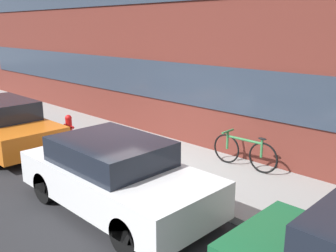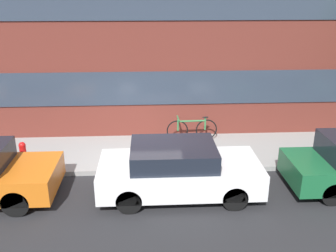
{
  "view_description": "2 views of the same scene",
  "coord_description": "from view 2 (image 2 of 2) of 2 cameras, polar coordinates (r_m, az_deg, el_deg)",
  "views": [
    {
      "loc": [
        6.09,
        -4.88,
        3.27
      ],
      "look_at": [
        0.79,
        0.49,
        1.26
      ],
      "focal_mm": 40.0,
      "sensor_mm": 36.0,
      "label": 1
    },
    {
      "loc": [
        0.27,
        -9.24,
        4.88
      ],
      "look_at": [
        0.78,
        0.17,
        1.36
      ],
      "focal_mm": 40.0,
      "sensor_mm": 36.0,
      "label": 2
    }
  ],
  "objects": [
    {
      "name": "ground_plane",
      "position": [
        10.45,
        -4.27,
        -7.38
      ],
      "size": [
        56.0,
        56.0,
        0.0
      ],
      "primitive_type": "plane",
      "color": "#232326"
    },
    {
      "name": "sidewalk_strip",
      "position": [
        11.58,
        -4.18,
        -4.11
      ],
      "size": [
        28.0,
        2.57,
        0.14
      ],
      "color": "gray",
      "rests_on": "ground_plane"
    },
    {
      "name": "rowhouse_facade",
      "position": [
        12.28,
        -4.56,
        16.61
      ],
      "size": [
        28.0,
        1.02,
        8.1
      ],
      "color": "maroon",
      "rests_on": "ground_plane"
    },
    {
      "name": "parked_car_white",
      "position": [
        9.24,
        1.55,
        -6.66
      ],
      "size": [
        3.93,
        1.76,
        1.31
      ],
      "color": "silver",
      "rests_on": "ground_plane"
    },
    {
      "name": "fire_hydrant",
      "position": [
        11.28,
        -21.19,
        -3.91
      ],
      "size": [
        0.47,
        0.26,
        0.68
      ],
      "color": "red",
      "rests_on": "sidewalk_strip"
    },
    {
      "name": "bicycle",
      "position": [
        12.19,
        3.65,
        -0.41
      ],
      "size": [
        1.66,
        0.44,
        0.8
      ],
      "rotation": [
        0.0,
        0.0,
        3.18
      ],
      "color": "black",
      "rests_on": "sidewalk_strip"
    }
  ]
}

